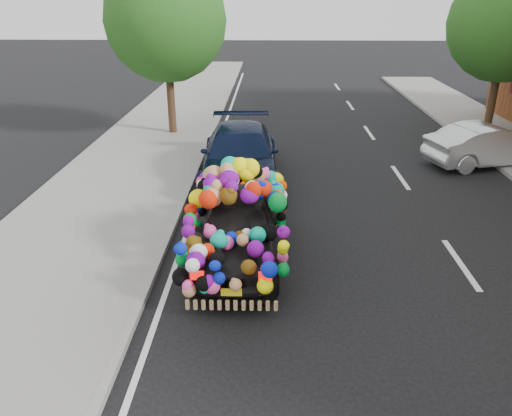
{
  "coord_description": "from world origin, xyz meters",
  "views": [
    {
      "loc": [
        -0.18,
        -8.66,
        4.91
      ],
      "look_at": [
        -0.45,
        0.67,
        0.86
      ],
      "focal_mm": 35.0,
      "sensor_mm": 36.0,
      "label": 1
    }
  ],
  "objects": [
    {
      "name": "tree_near_sidewalk",
      "position": [
        -3.8,
        9.5,
        4.02
      ],
      "size": [
        4.2,
        4.2,
        6.13
      ],
      "color": "#332114",
      "rests_on": "ground"
    },
    {
      "name": "lane_markings",
      "position": [
        3.6,
        0.0,
        0.01
      ],
      "size": [
        6.0,
        50.0,
        0.01
      ],
      "primitive_type": null,
      "color": "silver",
      "rests_on": "ground"
    },
    {
      "name": "tree_far_b",
      "position": [
        8.0,
        10.0,
        3.89
      ],
      "size": [
        4.0,
        4.0,
        5.9
      ],
      "color": "#332114",
      "rests_on": "ground"
    },
    {
      "name": "navy_sedan",
      "position": [
        -1.01,
        4.63,
        0.74
      ],
      "size": [
        2.29,
        5.2,
        1.49
      ],
      "primitive_type": "imported",
      "rotation": [
        0.0,
        0.0,
        0.04
      ],
      "color": "black",
      "rests_on": "ground"
    },
    {
      "name": "sidewalk",
      "position": [
        -4.3,
        0.0,
        0.06
      ],
      "size": [
        4.0,
        60.0,
        0.12
      ],
      "primitive_type": "cube",
      "color": "gray",
      "rests_on": "ground"
    },
    {
      "name": "kerb",
      "position": [
        -2.35,
        0.0,
        0.07
      ],
      "size": [
        0.15,
        60.0,
        0.13
      ],
      "primitive_type": "cube",
      "color": "gray",
      "rests_on": "ground"
    },
    {
      "name": "silver_hatchback",
      "position": [
        6.51,
        6.22,
        0.64
      ],
      "size": [
        4.09,
        2.36,
        1.27
      ],
      "primitive_type": "imported",
      "rotation": [
        0.0,
        0.0,
        1.85
      ],
      "color": "silver",
      "rests_on": "ground"
    },
    {
      "name": "plush_art_car",
      "position": [
        -0.78,
        0.14,
        1.02
      ],
      "size": [
        1.97,
        4.17,
        2.0
      ],
      "rotation": [
        0.0,
        0.0,
        0.0
      ],
      "color": "black",
      "rests_on": "ground"
    },
    {
      "name": "ground",
      "position": [
        0.0,
        0.0,
        0.0
      ],
      "size": [
        100.0,
        100.0,
        0.0
      ],
      "primitive_type": "plane",
      "color": "black",
      "rests_on": "ground"
    }
  ]
}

